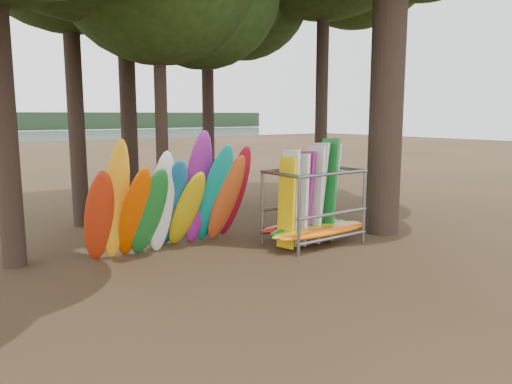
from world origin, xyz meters
TOP-DOWN VIEW (x-y plane):
  - ground at (0.00, 0.00)m, footprint 120.00×120.00m
  - kayak_row at (-1.59, 1.85)m, footprint 4.68×2.15m
  - storage_rack at (1.80, 0.40)m, footprint 3.23×1.54m

SIDE VIEW (x-z plane):
  - ground at x=0.00m, z-range 0.00..0.00m
  - storage_rack at x=1.80m, z-range -0.48..2.41m
  - kayak_row at x=-1.59m, z-range -0.34..2.93m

